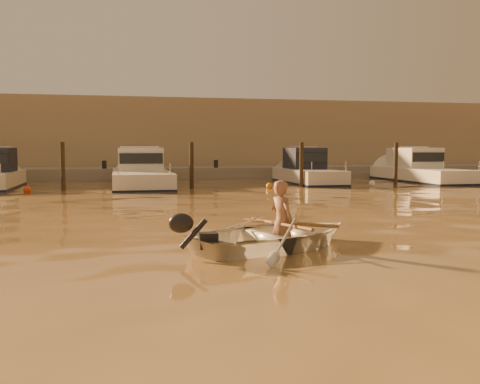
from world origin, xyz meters
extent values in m
plane|color=brown|center=(0.00, 0.00, 0.00)|extent=(160.00, 160.00, 0.00)
imported|color=white|center=(-0.55, -0.06, 0.23)|extent=(4.02, 3.52, 0.69)
imported|color=#906048|center=(-0.45, -0.02, 0.45)|extent=(0.55, 0.65, 1.51)
cylinder|color=brown|center=(-0.32, 0.04, 0.42)|extent=(1.27, 1.75, 0.13)
cylinder|color=brown|center=(-0.50, -0.04, 0.42)|extent=(0.55, 2.06, 0.13)
cylinder|color=#2D2319|center=(-5.50, 13.80, 0.90)|extent=(0.18, 0.18, 2.20)
cylinder|color=#2D2319|center=(-0.20, 13.80, 0.90)|extent=(0.18, 0.18, 2.20)
cylinder|color=#2D2319|center=(4.80, 13.80, 0.90)|extent=(0.18, 0.18, 2.20)
cylinder|color=#2D2319|center=(9.50, 13.80, 0.90)|extent=(0.18, 0.18, 2.20)
sphere|color=#C74017|center=(-6.86, 13.48, 0.10)|extent=(0.30, 0.30, 0.30)
sphere|color=white|center=(-2.91, 12.73, 0.10)|extent=(0.30, 0.30, 0.30)
sphere|color=orange|center=(3.10, 13.10, 0.10)|extent=(0.30, 0.30, 0.30)
sphere|color=white|center=(8.16, 13.52, 0.10)|extent=(0.30, 0.30, 0.30)
cube|color=gray|center=(0.00, 21.50, 0.15)|extent=(52.00, 4.00, 1.00)
cube|color=#9E8466|center=(0.00, 27.00, 2.40)|extent=(46.00, 7.00, 4.80)
camera|label=1|loc=(-3.32, -9.13, 1.80)|focal=40.00mm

